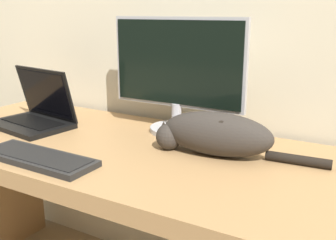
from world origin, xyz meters
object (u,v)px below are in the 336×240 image
object	(u,v)px
monitor	(177,73)
laptop	(35,115)
cat	(215,133)
external_keyboard	(38,158)

from	to	relation	value
monitor	laptop	xyz separation A→B (m)	(-0.57, -0.23, -0.19)
cat	laptop	bearing A→B (deg)	179.65
monitor	cat	size ratio (longest dim) A/B	0.98
monitor	laptop	bearing A→B (deg)	-158.09
laptop	cat	bearing A→B (deg)	12.40
external_keyboard	cat	distance (m)	0.59
laptop	external_keyboard	xyz separation A→B (m)	(0.33, -0.29, -0.04)
monitor	external_keyboard	distance (m)	0.61
monitor	laptop	distance (m)	0.64
external_keyboard	cat	world-z (taller)	cat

